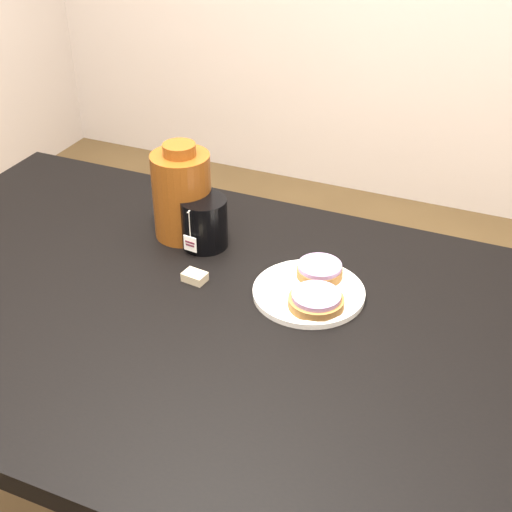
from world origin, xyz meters
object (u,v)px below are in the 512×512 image
at_px(bagel_back, 320,270).
at_px(bagel_front, 316,300).
at_px(table, 192,341).
at_px(plate, 309,292).
at_px(bagel_package, 182,194).
at_px(mug, 203,222).
at_px(teabag_pouch, 195,277).

distance_m(bagel_back, bagel_front, 0.10).
relative_size(table, plate, 6.57).
bearing_deg(bagel_front, plate, 124.36).
height_order(bagel_front, bagel_package, bagel_package).
xyz_separation_m(bagel_back, mug, (-0.27, 0.03, 0.03)).
height_order(table, plate, plate).
relative_size(table, bagel_package, 6.67).
distance_m(plate, bagel_back, 0.06).
bearing_deg(bagel_package, mug, -21.31).
distance_m(table, teabag_pouch, 0.13).
height_order(bagel_back, mug, mug).
bearing_deg(table, plate, 32.58).
relative_size(teabag_pouch, bagel_package, 0.21).
xyz_separation_m(bagel_front, mug, (-0.29, 0.13, 0.03)).
height_order(plate, teabag_pouch, teabag_pouch).
xyz_separation_m(bagel_front, bagel_package, (-0.35, 0.15, 0.07)).
xyz_separation_m(mug, bagel_package, (-0.06, 0.02, 0.04)).
bearing_deg(bagel_package, teabag_pouch, -55.33).
bearing_deg(mug, plate, -11.61).
bearing_deg(mug, bagel_front, -17.23).
bearing_deg(bagel_back, mug, 173.36).
height_order(bagel_front, mug, mug).
bearing_deg(bagel_package, table, -59.71).
distance_m(bagel_back, teabag_pouch, 0.24).
height_order(mug, bagel_package, bagel_package).
height_order(bagel_front, teabag_pouch, bagel_front).
bearing_deg(bagel_back, table, -137.80).
bearing_deg(teabag_pouch, plate, 11.02).
distance_m(bagel_back, mug, 0.27).
bearing_deg(bagel_front, teabag_pouch, -179.77).
bearing_deg(plate, mug, 162.33).
xyz_separation_m(table, teabag_pouch, (-0.03, 0.08, 0.09)).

